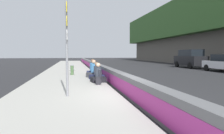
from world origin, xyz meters
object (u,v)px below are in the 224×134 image
Objects in this scene: seated_person_middle at (97,74)px; parked_car_fourth at (190,58)px; backpack at (98,81)px; fire_hydrant at (72,69)px; seated_person_far at (93,70)px; route_sign_post at (67,41)px; seated_person_foreground at (98,76)px; seated_person_rear at (94,72)px.

parked_car_fourth reaches higher than seated_person_middle.
backpack is 0.08× the size of parked_car_fourth.
fire_hydrant is at bearing 14.52° from backpack.
seated_person_far is 3.04× the size of backpack.
route_sign_post is 8.01m from fire_hydrant.
parked_car_fourth reaches higher than fire_hydrant.
fire_hydrant is at bearing 115.53° from parked_car_fourth.
fire_hydrant is at bearing 18.87° from seated_person_foreground.
backpack is (-3.23, 0.13, -0.18)m from seated_person_rear.
route_sign_post is 9.00× the size of backpack.
seated_person_foreground is (-4.27, -1.46, -0.10)m from fire_hydrant.
seated_person_rear is 15.75m from parked_car_fourth.
seated_person_middle is at bearing -179.93° from seated_person_far.
backpack is (-2.12, 0.19, -0.15)m from seated_person_middle.
route_sign_post is 2.98× the size of seated_person_rear.
seated_person_rear reaches higher than seated_person_foreground.
parked_car_fourth is at bearing -55.83° from seated_person_rear.
seated_person_foreground is at bearing -24.67° from route_sign_post.
route_sign_post reaches higher than fire_hydrant.
parked_car_fourth is at bearing -59.81° from seated_person_far.
seated_person_middle is at bearing -177.09° from seated_person_rear.
backpack is (-0.88, 0.13, -0.15)m from seated_person_foreground.
fire_hydrant is 2.42m from seated_person_rear.
parked_car_fourth is (8.84, -13.02, 0.67)m from seated_person_rear.
seated_person_far is 0.25× the size of parked_car_fourth.
seated_person_foreground is at bearing 179.08° from seated_person_far.
route_sign_post is 4.29m from seated_person_foreground.
seated_person_middle is 2.13m from backpack.
fire_hydrant is at bearing 37.32° from seated_person_rear.
seated_person_middle is 2.41m from seated_person_far.
seated_person_rear reaches higher than backpack.
seated_person_foreground is 17.18m from parked_car_fourth.
seated_person_foreground reaches higher than fire_hydrant.
backpack is at bearing 177.69° from seated_person_rear.
fire_hydrant is 0.80× the size of seated_person_foreground.
backpack is (-5.15, -1.33, -0.25)m from fire_hydrant.
route_sign_post reaches higher than parked_car_fourth.
seated_person_rear is 3.24m from backpack.
route_sign_post is 0.74× the size of parked_car_fourth.
backpack is at bearing -29.39° from route_sign_post.
seated_person_far reaches higher than seated_person_rear.
parked_car_fourth is at bearing -44.83° from route_sign_post.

